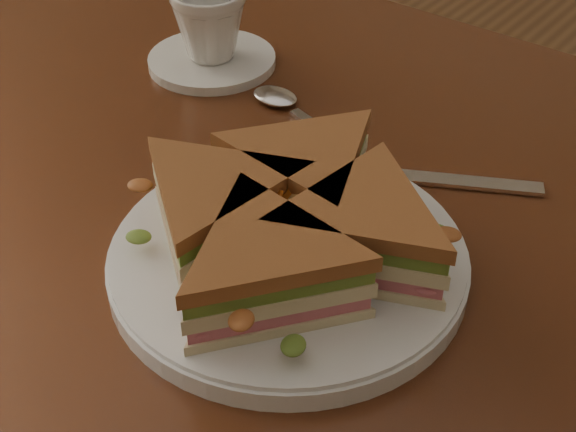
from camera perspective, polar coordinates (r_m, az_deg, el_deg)
The scene contains 8 objects.
table at distance 0.71m, azimuth 1.94°, elevation -6.53°, with size 1.20×0.80×0.75m.
plate at distance 0.60m, azimuth 0.00°, elevation -3.16°, with size 0.27×0.27×0.02m, color white.
sandwich_wedges at distance 0.57m, azimuth 0.00°, elevation -0.39°, with size 0.29×0.29×0.06m.
crisps_mound at distance 0.57m, azimuth 0.00°, elevation -0.70°, with size 0.09×0.09×0.05m, color orange, non-canonical shape.
spoon at distance 0.78m, azimuth 0.11°, elevation 7.74°, with size 0.18×0.06×0.01m.
knife at distance 0.69m, azimuth 8.41°, elevation 2.73°, with size 0.20×0.11×0.00m.
saucer at distance 0.87m, azimuth -5.43°, elevation 10.95°, with size 0.13×0.13×0.01m, color white.
coffee_cup at distance 0.85m, azimuth -5.60°, elevation 13.41°, with size 0.08×0.08×0.07m, color white.
Camera 1 is at (0.29, -0.41, 1.15)m, focal length 50.00 mm.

